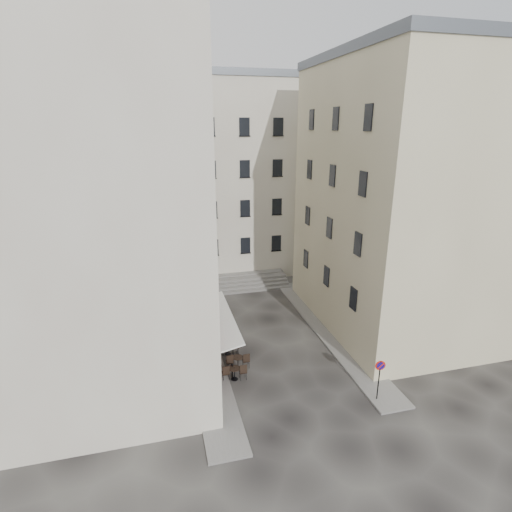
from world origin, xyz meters
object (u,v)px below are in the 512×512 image
object	(u,v)px
bistro_table_a	(234,372)
pedestrian	(220,325)
bistro_table_b	(238,361)
no_parking_sign	(380,373)

from	to	relation	value
bistro_table_a	pedestrian	size ratio (longest dim) A/B	0.73
bistro_table_b	pedestrian	xyz separation A→B (m)	(-0.37, 4.00, 0.46)
bistro_table_b	pedestrian	world-z (taller)	pedestrian
bistro_table_b	pedestrian	bearing A→B (deg)	95.33
bistro_table_a	bistro_table_b	distance (m)	1.17
bistro_table_a	pedestrian	xyz separation A→B (m)	(0.06, 5.09, 0.46)
no_parking_sign	pedestrian	size ratio (longest dim) A/B	1.27
bistro_table_a	bistro_table_b	size ratio (longest dim) A/B	1.01
bistro_table_b	bistro_table_a	bearing A→B (deg)	-111.59
no_parking_sign	bistro_table_b	xyz separation A→B (m)	(-6.62, 4.83, -1.24)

